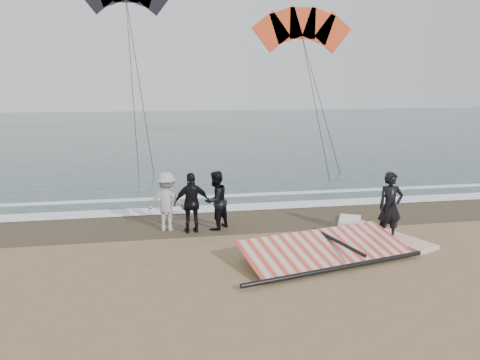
# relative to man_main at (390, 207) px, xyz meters

# --- Properties ---
(ground) EXTENTS (120.00, 120.00, 0.00)m
(ground) POSITION_rel_man_main_xyz_m (-2.47, -1.92, -0.94)
(ground) COLOR #8C704C
(ground) RESTS_ON ground
(sea) EXTENTS (120.00, 54.00, 0.02)m
(sea) POSITION_rel_man_main_xyz_m (-2.47, 31.08, -0.93)
(sea) COLOR #233838
(sea) RESTS_ON ground
(wet_sand) EXTENTS (120.00, 2.80, 0.01)m
(wet_sand) POSITION_rel_man_main_xyz_m (-2.47, 2.58, -0.94)
(wet_sand) COLOR #4C3D2B
(wet_sand) RESTS_ON ground
(foam_near) EXTENTS (120.00, 0.90, 0.01)m
(foam_near) POSITION_rel_man_main_xyz_m (-2.47, 3.98, -0.92)
(foam_near) COLOR white
(foam_near) RESTS_ON sea
(foam_far) EXTENTS (120.00, 0.45, 0.01)m
(foam_far) POSITION_rel_man_main_xyz_m (-2.47, 5.68, -0.92)
(foam_far) COLOR white
(foam_far) RESTS_ON sea
(man_main) EXTENTS (0.69, 0.46, 1.89)m
(man_main) POSITION_rel_man_main_xyz_m (0.00, 0.00, 0.00)
(man_main) COLOR black
(man_main) RESTS_ON ground
(board_white) EXTENTS (1.72, 2.78, 0.11)m
(board_white) POSITION_rel_man_main_xyz_m (0.10, 0.19, -0.89)
(board_white) COLOR white
(board_white) RESTS_ON ground
(board_cream) EXTENTS (1.61, 2.43, 0.10)m
(board_cream) POSITION_rel_man_main_xyz_m (-0.64, 1.16, -0.89)
(board_cream) COLOR white
(board_cream) RESTS_ON ground
(trio_cluster) EXTENTS (2.55, 1.09, 1.74)m
(trio_cluster) POSITION_rel_man_main_xyz_m (-5.27, 1.80, -0.08)
(trio_cluster) COLOR black
(trio_cluster) RESTS_ON ground
(sail_rig) EXTENTS (4.69, 2.63, 0.52)m
(sail_rig) POSITION_rel_man_main_xyz_m (-2.25, -0.94, -0.75)
(sail_rig) COLOR black
(sail_rig) RESTS_ON ground
(kite_red) EXTENTS (7.61, 6.19, 14.28)m
(kite_red) POSITION_rel_man_main_xyz_m (3.61, 19.74, 6.46)
(kite_red) COLOR #F2471C
(kite_red) RESTS_ON ground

